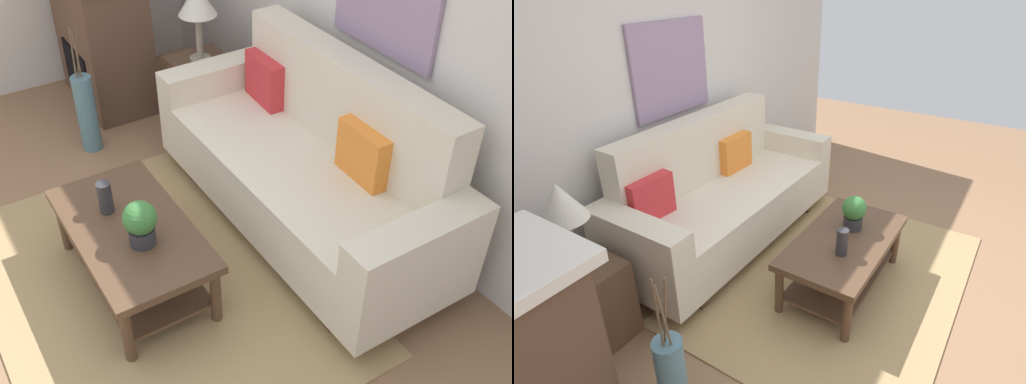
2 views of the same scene
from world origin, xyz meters
The scene contains 16 objects.
ground_plane centered at (0.00, 0.00, 0.00)m, with size 9.47×9.47×0.00m, color #8C6647.
wall_back centered at (0.00, 2.10, 1.35)m, with size 5.47×0.10×2.70m, color silver.
area_rug centered at (0.00, 0.50, 0.01)m, with size 2.36×1.80×0.01m, color #A38456.
couch centered at (-0.01, 1.56, 0.43)m, with size 2.20×0.84×1.08m.
throw_pillow_crimson centered at (-0.69, 1.68, 0.68)m, with size 0.36×0.12×0.32m, color red.
throw_pillow_orange centered at (0.33, 1.68, 0.68)m, with size 0.36×0.12×0.32m, color orange.
coffee_table centered at (-0.07, 0.42, 0.31)m, with size 1.10×0.60×0.43m.
tabletop_vase centered at (-0.25, 0.36, 0.53)m, with size 0.08×0.08×0.19m, color #2D2D33.
potted_plant_tabletop centered at (0.10, 0.42, 0.57)m, with size 0.18×0.18×0.26m.
side_table centered at (-1.41, 1.57, 0.28)m, with size 0.44×0.44×0.56m, color #513826.
table_lamp centered at (-1.41, 1.57, 0.99)m, with size 0.28×0.28×0.57m.
floor_vase centered at (-1.55, 0.69, 0.30)m, with size 0.15×0.15×0.59m, color slate.
floor_vase_branch_a centered at (-1.53, 0.69, 0.77)m, with size 0.01×0.01×0.36m, color brown.
floor_vase_branch_b centered at (-1.56, 0.71, 0.77)m, with size 0.01×0.01×0.36m, color brown.
floor_vase_branch_c centered at (-1.56, 0.67, 0.77)m, with size 0.01×0.01×0.36m, color brown.
framed_painting centered at (-0.01, 2.03, 1.45)m, with size 0.81×0.03×0.73m, color gray.
Camera 2 is at (-2.48, -0.48, 2.13)m, focal length 29.46 mm.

